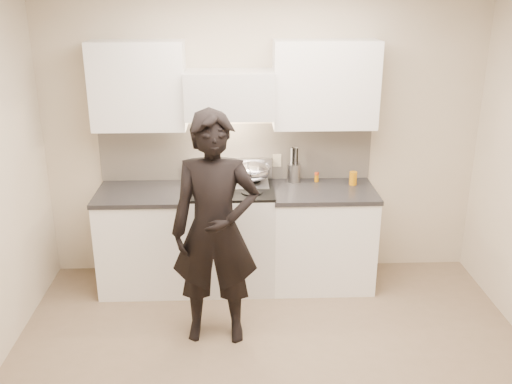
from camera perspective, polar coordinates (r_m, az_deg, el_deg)
The scene contains 11 objects.
ground_plane at distance 4.26m, azimuth 1.84°, elevation -18.19°, with size 4.00×4.00×0.00m, color #7E6953.
room_shell at distance 3.86m, azimuth 0.87°, elevation 4.41°, with size 4.04×3.54×2.70m.
stove at distance 5.23m, azimuth -2.45°, elevation -4.40°, with size 0.76×0.65×0.96m.
counter_right at distance 5.30m, azimuth 6.59°, elevation -4.37°, with size 0.92×0.67×0.92m.
counter_left at distance 5.30m, azimuth -10.93°, elevation -4.59°, with size 0.82×0.67×0.92m.
wok at distance 5.17m, azimuth -0.32°, elevation 2.09°, with size 0.33×0.41×0.27m.
stock_pot at distance 4.90m, azimuth -3.75°, elevation 0.84°, with size 0.31×0.25×0.15m.
utensil_crock at distance 5.26m, azimuth 3.81°, elevation 2.07°, with size 0.12×0.12×0.32m.
spice_jar at distance 5.30m, azimuth 6.08°, elevation 1.51°, with size 0.04×0.04×0.09m.
oil_glass at distance 5.26m, azimuth 9.68°, elevation 1.37°, with size 0.07×0.07×0.12m.
person at distance 4.28m, azimuth -4.10°, elevation -3.84°, with size 0.66×0.44×1.82m, color black.
Camera 1 is at (-0.26, -3.34, 2.64)m, focal length 40.00 mm.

